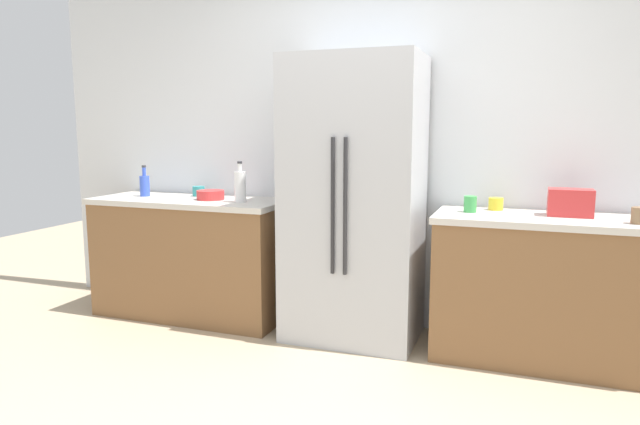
{
  "coord_description": "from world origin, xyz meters",
  "views": [
    {
      "loc": [
        0.9,
        -2.22,
        1.4
      ],
      "look_at": [
        -0.06,
        0.4,
        0.98
      ],
      "focal_mm": 31.44,
      "sensor_mm": 36.0,
      "label": 1
    }
  ],
  "objects_px": {
    "bowl_a": "(211,195)",
    "cup_b": "(496,204)",
    "refrigerator": "(354,200)",
    "bottle_a": "(240,186)",
    "cup_c": "(470,204)",
    "cup_d": "(199,191)",
    "cup_a": "(639,216)",
    "toaster": "(570,203)",
    "bottle_b": "(145,185)"
  },
  "relations": [
    {
      "from": "bottle_a",
      "to": "cup_a",
      "type": "xyz_separation_m",
      "value": [
        2.47,
        -0.06,
        -0.07
      ]
    },
    {
      "from": "cup_c",
      "to": "refrigerator",
      "type": "bearing_deg",
      "value": -177.79
    },
    {
      "from": "cup_a",
      "to": "cup_d",
      "type": "distance_m",
      "value": 2.96
    },
    {
      "from": "cup_b",
      "to": "bowl_a",
      "type": "bearing_deg",
      "value": -175.31
    },
    {
      "from": "bottle_b",
      "to": "cup_d",
      "type": "distance_m",
      "value": 0.41
    },
    {
      "from": "cup_b",
      "to": "bowl_a",
      "type": "xyz_separation_m",
      "value": [
        -1.99,
        -0.16,
        -0.01
      ]
    },
    {
      "from": "bottle_a",
      "to": "cup_a",
      "type": "height_order",
      "value": "bottle_a"
    },
    {
      "from": "refrigerator",
      "to": "bottle_a",
      "type": "xyz_separation_m",
      "value": [
        -0.82,
        -0.04,
        0.07
      ]
    },
    {
      "from": "bottle_a",
      "to": "cup_c",
      "type": "relative_size",
      "value": 2.87
    },
    {
      "from": "bottle_b",
      "to": "toaster",
      "type": "bearing_deg",
      "value": 0.79
    },
    {
      "from": "cup_a",
      "to": "cup_c",
      "type": "height_order",
      "value": "cup_c"
    },
    {
      "from": "toaster",
      "to": "cup_d",
      "type": "relative_size",
      "value": 2.74
    },
    {
      "from": "refrigerator",
      "to": "cup_d",
      "type": "height_order",
      "value": "refrigerator"
    },
    {
      "from": "cup_b",
      "to": "bowl_a",
      "type": "relative_size",
      "value": 0.46
    },
    {
      "from": "cup_c",
      "to": "cup_d",
      "type": "height_order",
      "value": "cup_c"
    },
    {
      "from": "toaster",
      "to": "bottle_a",
      "type": "distance_m",
      "value": 2.14
    },
    {
      "from": "bottle_a",
      "to": "bowl_a",
      "type": "bearing_deg",
      "value": 168.47
    },
    {
      "from": "cup_d",
      "to": "bowl_a",
      "type": "bearing_deg",
      "value": -38.08
    },
    {
      "from": "bowl_a",
      "to": "cup_a",
      "type": "bearing_deg",
      "value": -2.51
    },
    {
      "from": "refrigerator",
      "to": "cup_b",
      "type": "bearing_deg",
      "value": 11.51
    },
    {
      "from": "toaster",
      "to": "cup_a",
      "type": "xyz_separation_m",
      "value": [
        0.33,
        -0.17,
        -0.04
      ]
    },
    {
      "from": "bowl_a",
      "to": "bottle_b",
      "type": "bearing_deg",
      "value": 179.06
    },
    {
      "from": "toaster",
      "to": "bowl_a",
      "type": "distance_m",
      "value": 2.41
    },
    {
      "from": "cup_b",
      "to": "cup_d",
      "type": "bearing_deg",
      "value": -179.79
    },
    {
      "from": "cup_a",
      "to": "refrigerator",
      "type": "bearing_deg",
      "value": 176.45
    },
    {
      "from": "bottle_b",
      "to": "cup_c",
      "type": "bearing_deg",
      "value": 0.02
    },
    {
      "from": "bowl_a",
      "to": "cup_d",
      "type": "bearing_deg",
      "value": 141.92
    },
    {
      "from": "bottle_b",
      "to": "refrigerator",
      "type": "bearing_deg",
      "value": -0.94
    },
    {
      "from": "bowl_a",
      "to": "cup_b",
      "type": "bearing_deg",
      "value": 4.69
    },
    {
      "from": "cup_b",
      "to": "bowl_a",
      "type": "height_order",
      "value": "cup_b"
    },
    {
      "from": "bowl_a",
      "to": "bottle_a",
      "type": "bearing_deg",
      "value": -11.53
    },
    {
      "from": "cup_b",
      "to": "refrigerator",
      "type": "bearing_deg",
      "value": -168.49
    },
    {
      "from": "refrigerator",
      "to": "cup_c",
      "type": "bearing_deg",
      "value": 2.21
    },
    {
      "from": "toaster",
      "to": "cup_d",
      "type": "bearing_deg",
      "value": 177.72
    },
    {
      "from": "bottle_a",
      "to": "bowl_a",
      "type": "height_order",
      "value": "bottle_a"
    },
    {
      "from": "cup_b",
      "to": "bowl_a",
      "type": "distance_m",
      "value": 1.99
    },
    {
      "from": "bottle_a",
      "to": "cup_b",
      "type": "bearing_deg",
      "value": 7.3
    },
    {
      "from": "refrigerator",
      "to": "cup_b",
      "type": "distance_m",
      "value": 0.91
    },
    {
      "from": "bottle_a",
      "to": "cup_b",
      "type": "relative_size",
      "value": 3.16
    },
    {
      "from": "refrigerator",
      "to": "bowl_a",
      "type": "xyz_separation_m",
      "value": [
        -1.1,
        0.02,
        -0.01
      ]
    },
    {
      "from": "bottle_a",
      "to": "cup_c",
      "type": "height_order",
      "value": "bottle_a"
    },
    {
      "from": "bottle_a",
      "to": "cup_d",
      "type": "distance_m",
      "value": 0.52
    },
    {
      "from": "refrigerator",
      "to": "cup_d",
      "type": "relative_size",
      "value": 20.42
    },
    {
      "from": "cup_b",
      "to": "cup_c",
      "type": "bearing_deg",
      "value": -133.56
    },
    {
      "from": "cup_c",
      "to": "cup_d",
      "type": "xyz_separation_m",
      "value": [
        -2.04,
        0.14,
        -0.01
      ]
    },
    {
      "from": "refrigerator",
      "to": "bottle_a",
      "type": "bearing_deg",
      "value": -177.34
    },
    {
      "from": "bottle_b",
      "to": "cup_c",
      "type": "relative_size",
      "value": 2.35
    },
    {
      "from": "toaster",
      "to": "bowl_a",
      "type": "bearing_deg",
      "value": -178.79
    },
    {
      "from": "bottle_b",
      "to": "bottle_a",
      "type": "bearing_deg",
      "value": -4.38
    },
    {
      "from": "refrigerator",
      "to": "bowl_a",
      "type": "relative_size",
      "value": 9.35
    }
  ]
}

